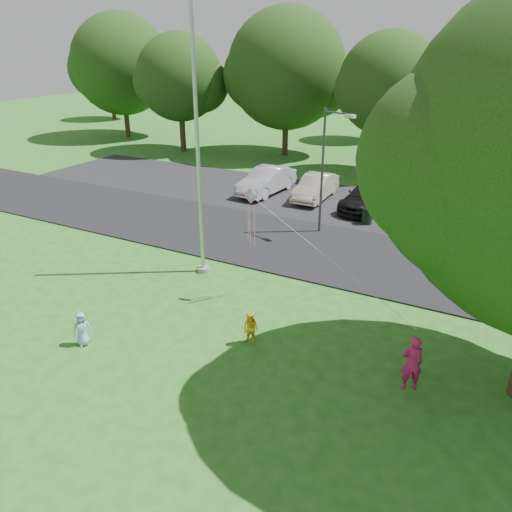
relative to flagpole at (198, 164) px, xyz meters
The scene contains 13 objects.
ground 7.39m from the flagpole, 55.01° to the right, with size 120.00×120.00×0.00m, color #23661B.
park_road 6.73m from the flagpole, 48.81° to the left, with size 60.00×6.00×0.06m, color black.
parking_strip 11.82m from the flagpole, 71.57° to the left, with size 42.00×7.00×0.06m, color black.
flagpole is the anchor object (origin of this frame).
street_lamp 6.53m from the flagpole, 66.71° to the left, with size 1.51×0.62×5.53m.
trash_can 9.70m from the flagpole, 63.48° to the left, with size 0.52×0.52×0.82m.
tree_row 19.95m from the flagpole, 75.18° to the left, with size 64.35×11.94×10.88m.
horizon_trees 29.85m from the flagpole, 75.32° to the left, with size 77.46×7.20×7.02m.
parked_cars 11.66m from the flagpole, 69.52° to the left, with size 14.15×5.24×1.47m.
woman 9.76m from the flagpole, 21.34° to the right, with size 0.55×0.36×1.52m, color #C81A5D.
child_yellow 6.46m from the flagpole, 41.19° to the right, with size 0.50×0.39×1.03m, color yellow.
child_blue 6.87m from the flagpole, 92.60° to the right, with size 0.51×0.33×1.04m, color #93BAE2.
kite 3.22m from the flagpole, 20.89° to the right, with size 6.12×2.56×2.27m.
Camera 1 is at (6.48, -9.27, 8.20)m, focal length 35.00 mm.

